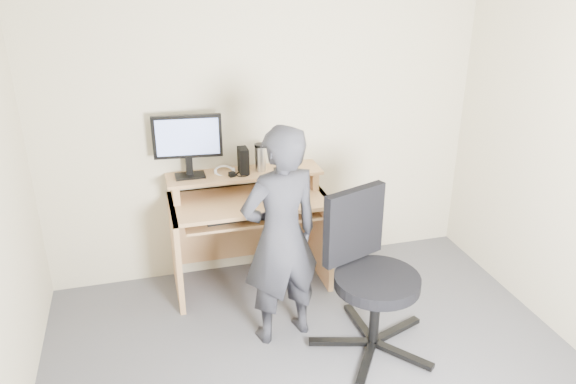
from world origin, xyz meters
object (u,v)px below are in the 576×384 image
monitor (188,140)px  person (281,237)px  desk (248,218)px  office_chair (369,269)px

monitor → person: 1.08m
person → desk: bearing=-97.8°
monitor → office_chair: 1.62m
monitor → office_chair: size_ratio=0.48×
desk → monitor: 0.78m
monitor → person: (0.49, -0.87, -0.43)m
desk → office_chair: size_ratio=1.13×
office_chair → monitor: bearing=112.4°
person → monitor: bearing=-73.5°
desk → monitor: (-0.42, 0.09, 0.65)m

